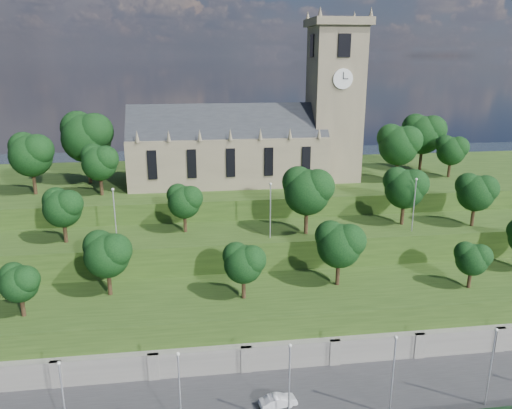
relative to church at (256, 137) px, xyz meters
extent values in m
cube|color=#2D2D30|center=(-0.79, -39.98, -21.52)|extent=(160.00, 12.00, 2.00)
cube|color=slate|center=(-0.79, -33.98, -20.02)|extent=(160.00, 2.00, 5.00)
cube|color=slate|center=(-25.79, -34.78, -20.02)|extent=(1.20, 0.60, 5.00)
cube|color=slate|center=(-15.79, -34.78, -20.02)|extent=(1.20, 0.60, 5.00)
cube|color=slate|center=(-5.79, -34.78, -20.02)|extent=(1.20, 0.60, 5.00)
cube|color=slate|center=(4.21, -34.78, -20.02)|extent=(1.20, 0.60, 5.00)
cube|color=slate|center=(14.21, -34.78, -20.02)|extent=(1.20, 0.60, 5.00)
cube|color=slate|center=(24.21, -34.78, -20.02)|extent=(1.20, 0.60, 5.00)
cube|color=#274216|center=(-0.79, -27.98, -18.52)|extent=(160.00, 12.00, 8.00)
cube|color=#274216|center=(-0.79, -16.98, -16.52)|extent=(160.00, 10.00, 12.00)
cube|color=#274216|center=(-0.79, 4.02, -15.02)|extent=(160.00, 32.00, 15.00)
cube|color=#71664F|center=(-4.79, 0.02, -3.52)|extent=(32.00, 12.00, 8.00)
cube|color=#222529|center=(-4.79, 0.02, 0.48)|extent=(32.00, 10.18, 10.18)
cone|color=#71664F|center=(-18.79, -5.98, 1.38)|extent=(0.70, 0.70, 1.80)
cone|color=#71664F|center=(-14.12, -5.98, 1.38)|extent=(0.70, 0.70, 1.80)
cone|color=#71664F|center=(-9.46, -5.98, 1.38)|extent=(0.70, 0.70, 1.80)
cone|color=#71664F|center=(-4.79, -5.98, 1.38)|extent=(0.70, 0.70, 1.80)
cone|color=#71664F|center=(-0.12, -5.98, 1.38)|extent=(0.70, 0.70, 1.80)
cone|color=#71664F|center=(4.54, -5.98, 1.38)|extent=(0.70, 0.70, 1.80)
cone|color=#71664F|center=(9.21, -5.98, 1.38)|extent=(0.70, 0.70, 1.80)
cube|color=black|center=(-16.79, -6.06, -3.02)|extent=(1.40, 0.25, 4.50)
cube|color=black|center=(-10.79, -6.06, -3.02)|extent=(1.40, 0.25, 4.50)
cube|color=black|center=(-4.79, -6.06, -3.02)|extent=(1.40, 0.25, 4.50)
cube|color=black|center=(1.21, -6.06, -3.02)|extent=(1.40, 0.25, 4.50)
cube|color=black|center=(7.21, -6.06, -3.02)|extent=(1.40, 0.25, 4.50)
cube|color=#71664F|center=(13.21, 0.02, 4.98)|extent=(8.00, 8.00, 25.00)
cube|color=#71664F|center=(13.21, 0.02, 18.08)|extent=(9.20, 9.20, 1.20)
cone|color=#71664F|center=(9.21, -3.98, 19.28)|extent=(0.80, 0.80, 1.60)
cone|color=#71664F|center=(9.21, 4.02, 19.28)|extent=(0.80, 0.80, 1.60)
cone|color=#71664F|center=(17.21, -3.98, 19.28)|extent=(0.80, 0.80, 1.60)
cone|color=#71664F|center=(17.21, 4.02, 19.28)|extent=(0.80, 0.80, 1.60)
cube|color=black|center=(13.21, -4.06, 14.48)|extent=(2.00, 0.25, 3.50)
cube|color=black|center=(13.21, 4.10, 14.48)|extent=(2.00, 0.25, 3.50)
cube|color=black|center=(9.13, 0.02, 14.48)|extent=(0.25, 2.00, 3.50)
cube|color=black|center=(17.29, 0.02, 14.48)|extent=(0.25, 2.00, 3.50)
cylinder|color=white|center=(13.21, -4.10, 9.48)|extent=(3.20, 0.30, 3.20)
cylinder|color=white|center=(17.33, 0.02, 9.48)|extent=(0.30, 3.20, 3.20)
cube|color=black|center=(13.21, -4.28, 9.98)|extent=(0.12, 0.05, 1.10)
cube|color=black|center=(13.61, -4.28, 9.48)|extent=(0.80, 0.05, 0.12)
cylinder|color=black|center=(-29.84, -29.98, -13.20)|extent=(0.48, 0.48, 2.64)
sphere|color=black|center=(-29.84, -29.98, -10.65)|extent=(4.10, 4.10, 4.10)
sphere|color=black|center=(-29.02, -30.40, -10.04)|extent=(3.08, 3.08, 3.08)
sphere|color=black|center=(-30.56, -29.47, -9.83)|extent=(2.87, 2.87, 2.87)
cylinder|color=black|center=(-21.15, -25.98, -12.81)|extent=(0.51, 0.51, 3.42)
sphere|color=black|center=(-21.15, -25.98, -9.50)|extent=(5.33, 5.33, 5.33)
sphere|color=black|center=(-20.08, -26.52, -8.70)|extent=(4.00, 4.00, 4.00)
sphere|color=black|center=(-22.08, -25.32, -8.43)|extent=(3.73, 3.73, 3.73)
cylinder|color=black|center=(-5.39, -28.98, -13.05)|extent=(0.49, 0.49, 2.93)
sphere|color=black|center=(-5.39, -28.98, -10.22)|extent=(4.56, 4.56, 4.56)
sphere|color=black|center=(-4.48, -29.44, -9.53)|extent=(3.42, 3.42, 3.42)
sphere|color=black|center=(-6.19, -28.41, -9.31)|extent=(3.20, 3.20, 3.20)
cylinder|color=black|center=(6.62, -26.98, -12.76)|extent=(0.52, 0.52, 3.53)
sphere|color=black|center=(6.62, -26.98, -9.34)|extent=(5.49, 5.49, 5.49)
sphere|color=black|center=(7.71, -27.53, -8.52)|extent=(4.12, 4.12, 4.12)
sphere|color=black|center=(5.66, -26.30, -8.25)|extent=(3.84, 3.84, 3.84)
cylinder|color=black|center=(22.45, -29.98, -13.26)|extent=(0.47, 0.47, 2.52)
sphere|color=black|center=(22.45, -29.98, -10.83)|extent=(3.92, 3.92, 3.92)
sphere|color=black|center=(23.23, -30.38, -10.24)|extent=(2.94, 2.94, 2.94)
sphere|color=black|center=(21.77, -29.50, -10.05)|extent=(2.74, 2.74, 2.74)
cylinder|color=black|center=(-27.58, -17.98, -8.95)|extent=(0.50, 0.50, 3.14)
sphere|color=black|center=(-27.58, -17.98, -5.92)|extent=(4.88, 4.88, 4.88)
sphere|color=black|center=(-26.60, -18.47, -5.19)|extent=(3.66, 3.66, 3.66)
sphere|color=black|center=(-28.43, -17.37, -4.94)|extent=(3.42, 3.42, 3.42)
cylinder|color=black|center=(-12.07, -15.98, -9.07)|extent=(0.49, 0.49, 2.91)
sphere|color=black|center=(-12.07, -15.98, -6.26)|extent=(4.52, 4.52, 4.52)
sphere|color=black|center=(-11.17, -16.44, -5.58)|extent=(3.39, 3.39, 3.39)
sphere|color=black|center=(-12.87, -15.42, -5.35)|extent=(3.17, 3.17, 3.17)
cylinder|color=black|center=(4.35, -18.98, -8.52)|extent=(0.54, 0.54, 4.01)
sphere|color=black|center=(4.35, -18.98, -4.65)|extent=(6.23, 6.23, 6.23)
sphere|color=black|center=(5.59, -19.61, -3.71)|extent=(4.67, 4.67, 4.67)
sphere|color=black|center=(3.26, -18.21, -3.40)|extent=(4.36, 4.36, 4.36)
cylinder|color=black|center=(19.05, -16.98, -8.72)|extent=(0.52, 0.52, 3.60)
sphere|color=black|center=(19.05, -16.98, -5.24)|extent=(5.61, 5.61, 5.61)
sphere|color=black|center=(20.17, -17.55, -4.40)|extent=(4.20, 4.20, 4.20)
sphere|color=black|center=(18.07, -16.28, -4.12)|extent=(3.92, 3.92, 3.92)
cylinder|color=black|center=(28.75, -18.98, -8.87)|extent=(0.51, 0.51, 3.30)
sphere|color=black|center=(28.75, -18.98, -5.68)|extent=(5.14, 5.14, 5.14)
sphere|color=black|center=(29.78, -19.50, -4.90)|extent=(3.85, 3.85, 3.85)
sphere|color=black|center=(27.85, -18.34, -4.65)|extent=(3.60, 3.60, 3.60)
cylinder|color=black|center=(-34.85, -3.98, -5.48)|extent=(0.54, 0.54, 4.09)
sphere|color=black|center=(-34.85, -3.98, -1.52)|extent=(6.36, 6.36, 6.36)
sphere|color=black|center=(-33.58, -4.62, -0.57)|extent=(4.77, 4.77, 4.77)
sphere|color=black|center=(-35.96, -3.19, -0.25)|extent=(4.46, 4.46, 4.46)
cylinder|color=black|center=(-27.70, 2.02, -4.96)|extent=(0.59, 0.59, 5.13)
sphere|color=black|center=(-27.70, 2.02, 0.00)|extent=(7.98, 7.98, 7.98)
sphere|color=black|center=(-26.10, 1.22, 1.20)|extent=(5.98, 5.98, 5.98)
sphere|color=black|center=(-29.09, 3.01, 1.60)|extent=(5.59, 5.59, 5.59)
cylinder|color=black|center=(-24.60, -5.98, -5.83)|extent=(0.51, 0.51, 3.38)
sphere|color=black|center=(-24.60, -5.98, -2.57)|extent=(5.25, 5.25, 5.25)
sphere|color=black|center=(-23.55, -6.51, -1.78)|extent=(3.94, 3.94, 3.94)
sphere|color=black|center=(-25.52, -5.33, -1.52)|extent=(3.68, 3.68, 3.68)
cylinder|color=black|center=(23.33, -3.98, -5.43)|extent=(0.55, 0.55, 4.18)
sphere|color=black|center=(23.33, -3.98, -1.40)|extent=(6.50, 6.50, 6.50)
sphere|color=black|center=(24.63, -4.63, -0.42)|extent=(4.87, 4.87, 4.87)
sphere|color=black|center=(22.20, -3.17, -0.10)|extent=(4.55, 4.55, 4.55)
cylinder|color=black|center=(31.39, 4.02, -5.29)|extent=(0.56, 0.56, 4.47)
sphere|color=black|center=(31.39, 4.02, -0.97)|extent=(6.95, 6.95, 6.95)
sphere|color=black|center=(32.78, 3.32, 0.07)|extent=(5.21, 5.21, 5.21)
sphere|color=black|center=(30.18, 4.88, 0.42)|extent=(4.86, 4.86, 4.86)
cylinder|color=black|center=(33.90, -1.98, -5.94)|extent=(0.50, 0.50, 3.16)
sphere|color=black|center=(33.90, -1.98, -2.89)|extent=(4.91, 4.91, 4.91)
sphere|color=black|center=(34.88, -2.48, -2.15)|extent=(3.68, 3.68, 3.68)
sphere|color=black|center=(33.04, -1.37, -1.91)|extent=(3.44, 3.44, 3.44)
cylinder|color=#B2B2B7|center=(-22.79, -43.48, -16.36)|extent=(0.16, 0.16, 8.33)
sphere|color=silver|center=(-22.79, -43.48, -12.08)|extent=(0.36, 0.36, 0.36)
cylinder|color=#B2B2B7|center=(-12.79, -43.48, -16.36)|extent=(0.16, 0.16, 8.33)
sphere|color=silver|center=(-12.79, -43.48, -12.08)|extent=(0.36, 0.36, 0.36)
cylinder|color=#B2B2B7|center=(-2.79, -43.48, -16.36)|extent=(0.16, 0.16, 8.33)
sphere|color=silver|center=(-2.79, -43.48, -12.08)|extent=(0.36, 0.36, 0.36)
cylinder|color=#B2B2B7|center=(7.21, -43.48, -16.36)|extent=(0.16, 0.16, 8.33)
sphere|color=silver|center=(7.21, -43.48, -12.08)|extent=(0.36, 0.36, 0.36)
cylinder|color=#B2B2B7|center=(17.21, -43.48, -16.36)|extent=(0.16, 0.16, 8.33)
sphere|color=silver|center=(17.21, -43.48, -12.08)|extent=(0.36, 0.36, 0.36)
cylinder|color=#B2B2B7|center=(-20.79, -19.98, -6.86)|extent=(0.16, 0.16, 7.33)
sphere|color=silver|center=(-20.79, -19.98, -3.08)|extent=(0.36, 0.36, 0.36)
cylinder|color=#B2B2B7|center=(-0.79, -19.98, -6.86)|extent=(0.16, 0.16, 7.33)
sphere|color=silver|center=(-0.79, -19.98, -3.08)|extent=(0.36, 0.36, 0.36)
cylinder|color=#B2B2B7|center=(19.21, -19.98, -6.86)|extent=(0.16, 0.16, 7.33)
sphere|color=silver|center=(19.21, -19.98, -3.08)|extent=(0.36, 0.36, 0.36)
imported|color=silver|center=(-3.33, -40.93, -19.90)|extent=(3.93, 1.93, 1.24)
camera|label=1|loc=(-11.11, -82.03, 12.91)|focal=35.00mm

